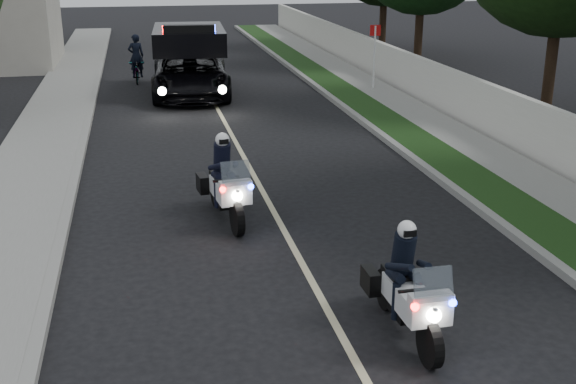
{
  "coord_description": "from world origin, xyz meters",
  "views": [
    {
      "loc": [
        -2.54,
        -8.58,
        5.12
      ],
      "look_at": [
        -0.06,
        3.24,
        1.0
      ],
      "focal_mm": 44.93,
      "sensor_mm": 36.0,
      "label": 1
    }
  ],
  "objects": [
    {
      "name": "tree_right_d",
      "position": [
        9.84,
        22.09,
        0.0
      ],
      "size": [
        7.77,
        7.77,
        10.44
      ],
      "primitive_type": null,
      "rotation": [
        0.0,
        0.0,
        -0.28
      ],
      "color": "#153B13",
      "rests_on": "ground"
    },
    {
      "name": "bicycle",
      "position": [
        -2.54,
        20.6,
        0.0
      ],
      "size": [
        0.62,
        1.68,
        0.87
      ],
      "primitive_type": "imported",
      "rotation": [
        0.0,
        0.0,
        -0.02
      ],
      "color": "black",
      "rests_on": "ground"
    },
    {
      "name": "lane_marking",
      "position": [
        0.0,
        10.0,
        0.0
      ],
      "size": [
        0.12,
        50.0,
        0.01
      ],
      "primitive_type": "cube",
      "color": "#BFB78C",
      "rests_on": "ground"
    },
    {
      "name": "police_moto_right",
      "position": [
        0.88,
        -0.23,
        0.0
      ],
      "size": [
        0.71,
        1.95,
        1.65
      ],
      "primitive_type": null,
      "rotation": [
        0.0,
        0.0,
        0.02
      ],
      "color": "silver",
      "rests_on": "ground"
    },
    {
      "name": "tree_right_e",
      "position": [
        10.1,
        27.75,
        0.0
      ],
      "size": [
        6.33,
        6.33,
        10.2
      ],
      "primitive_type": null,
      "rotation": [
        0.0,
        0.0,
        -0.03
      ],
      "color": "black",
      "rests_on": "ground"
    },
    {
      "name": "police_suv",
      "position": [
        -0.66,
        17.46,
        0.0
      ],
      "size": [
        3.03,
        5.93,
        2.81
      ],
      "primitive_type": "imported",
      "rotation": [
        0.0,
        0.0,
        -0.06
      ],
      "color": "black",
      "rests_on": "ground"
    },
    {
      "name": "sidewalk_right",
      "position": [
        6.1,
        10.0,
        0.08
      ],
      "size": [
        1.4,
        60.0,
        0.16
      ],
      "primitive_type": "cube",
      "color": "gray",
      "rests_on": "ground"
    },
    {
      "name": "cyclist",
      "position": [
        -2.54,
        20.6,
        0.0
      ],
      "size": [
        0.66,
        0.48,
        1.69
      ],
      "primitive_type": "imported",
      "rotation": [
        0.0,
        0.0,
        3.27
      ],
      "color": "black",
      "rests_on": "ground"
    },
    {
      "name": "curb_left",
      "position": [
        -4.1,
        10.0,
        0.07
      ],
      "size": [
        0.2,
        60.0,
        0.15
      ],
      "primitive_type": "cube",
      "color": "gray",
      "rests_on": "ground"
    },
    {
      "name": "curb_right",
      "position": [
        4.1,
        10.0,
        0.07
      ],
      "size": [
        0.2,
        60.0,
        0.15
      ],
      "primitive_type": "cube",
      "color": "gray",
      "rests_on": "ground"
    },
    {
      "name": "grass_verge",
      "position": [
        4.8,
        10.0,
        0.08
      ],
      "size": [
        1.2,
        60.0,
        0.16
      ],
      "primitive_type": "cube",
      "color": "#193814",
      "rests_on": "ground"
    },
    {
      "name": "property_wall",
      "position": [
        7.1,
        10.0,
        0.75
      ],
      "size": [
        0.22,
        60.0,
        1.5
      ],
      "primitive_type": "cube",
      "color": "beige",
      "rests_on": "ground"
    },
    {
      "name": "police_moto_left",
      "position": [
        -1.0,
        4.71,
        0.0
      ],
      "size": [
        0.95,
        2.12,
        1.74
      ],
      "primitive_type": null,
      "rotation": [
        0.0,
        0.0,
        0.12
      ],
      "color": "silver",
      "rests_on": "ground"
    },
    {
      "name": "ground",
      "position": [
        0.0,
        0.0,
        0.0
      ],
      "size": [
        120.0,
        120.0,
        0.0
      ],
      "primitive_type": "plane",
      "color": "black",
      "rests_on": "ground"
    },
    {
      "name": "sidewalk_left",
      "position": [
        -5.2,
        10.0,
        0.08
      ],
      "size": [
        2.0,
        60.0,
        0.16
      ],
      "primitive_type": "cube",
      "color": "gray",
      "rests_on": "ground"
    },
    {
      "name": "tree_right_c",
      "position": [
        10.37,
        12.2,
        0.0
      ],
      "size": [
        6.94,
        6.94,
        11.15
      ],
      "primitive_type": null,
      "rotation": [
        0.0,
        0.0,
        0.04
      ],
      "color": "#173410",
      "rests_on": "ground"
    },
    {
      "name": "sign_post",
      "position": [
        6.0,
        16.73,
        0.0
      ],
      "size": [
        0.47,
        0.47,
        2.53
      ],
      "primitive_type": null,
      "rotation": [
        0.0,
        0.0,
        -0.2
      ],
      "color": "red",
      "rests_on": "ground"
    }
  ]
}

